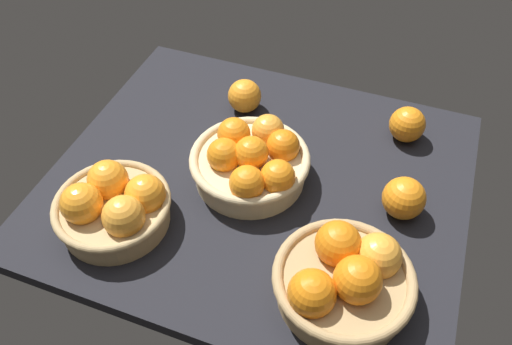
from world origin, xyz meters
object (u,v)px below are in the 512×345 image
Objects in this scene: loose_orange_side_gap at (404,198)px; basket_far_right at (114,206)px; basket_center at (251,162)px; loose_orange_front_gap at (407,124)px; loose_orange_back_gap at (245,96)px; basket_far_left at (344,278)px.

basket_far_right is at bearing 22.83° from loose_orange_side_gap.
basket_center reaches higher than loose_orange_front_gap.
basket_center is 3.15× the size of loose_orange_back_gap.
loose_orange_back_gap is (33.16, -39.70, -1.04)cm from basket_far_left.
loose_orange_side_gap is (-39.58, 18.23, 0.27)cm from loose_orange_back_gap.
loose_orange_side_gap is (-50.33, -21.19, -0.56)cm from basket_far_right.
loose_orange_front_gap is (-3.62, -42.92, -1.00)cm from basket_far_left.
basket_far_right is 54.61cm from loose_orange_side_gap.
basket_far_left reaches higher than loose_orange_front_gap.
basket_center is at bearing 3.62° from loose_orange_side_gap.
loose_orange_front_gap is 36.92cm from loose_orange_back_gap.
loose_orange_front_gap is at bearing -174.99° from loose_orange_back_gap.
basket_far_right reaches higher than loose_orange_back_gap.
loose_orange_back_gap is at bearing -50.13° from basket_far_left.
loose_orange_side_gap is at bearing 155.27° from loose_orange_back_gap.
basket_far_left is 0.98× the size of basket_center.
loose_orange_side_gap is at bearing -157.17° from basket_far_right.
loose_orange_back_gap is (36.78, 3.23, -0.04)cm from loose_orange_front_gap.
loose_orange_side_gap is at bearing -176.38° from basket_center.
basket_center is at bearing 114.71° from loose_orange_back_gap.
loose_orange_front_gap and loose_orange_back_gap have the same top height.
basket_far_left is at bearing 140.70° from basket_center.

